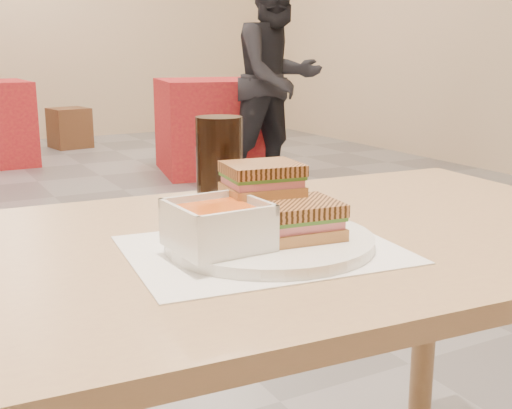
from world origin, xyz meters
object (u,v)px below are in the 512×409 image
plate (269,241)px  bg_chair_1l (204,146)px  bg_table_1 (214,126)px  bg_chair_1r (210,133)px  main_table (278,304)px  bg_chair_2r (70,128)px  patron_b (277,79)px  cola_glass (219,166)px  panini_lower (296,220)px  soup_bowl (218,227)px

plate → bg_chair_1l: 4.58m
bg_table_1 → bg_chair_1r: bg_table_1 is taller
main_table → bg_chair_1r: bearing=66.6°
bg_chair_1l → main_table: bearing=-112.6°
bg_chair_2r → patron_b: 2.94m
cola_glass → patron_b: size_ratio=0.10×
bg_chair_1r → cola_glass: bearing=-114.4°
bg_table_1 → patron_b: size_ratio=0.64×
main_table → panini_lower: panini_lower is taller
cola_glass → bg_table_1: size_ratio=0.16×
plate → soup_bowl: 0.10m
cola_glass → soup_bowl: bearing=-116.1°
main_table → patron_b: 3.93m
main_table → panini_lower: (-0.02, -0.08, 0.16)m
cola_glass → patron_b: bearing=58.1°
plate → patron_b: bearing=59.5°
plate → bg_table_1: (1.87, 4.22, -0.38)m
cola_glass → bg_chair_2r: bearing=79.6°
bg_chair_1l → patron_b: (0.26, -0.75, 0.57)m
plate → bg_chair_2r: 6.29m
bg_table_1 → bg_chair_1l: 0.19m
panini_lower → bg_table_1: 4.64m
main_table → plate: size_ratio=4.17×
soup_bowl → bg_chair_2r: 6.33m
main_table → bg_chair_2r: bearing=80.1°
main_table → patron_b: size_ratio=0.77×
main_table → patron_b: bearing=59.6°
panini_lower → bg_chair_2r: panini_lower is taller
patron_b → main_table: bearing=-120.4°
patron_b → bg_chair_1l: bearing=109.4°
main_table → cola_glass: (-0.03, 0.15, 0.20)m
panini_lower → patron_b: (2.00, 3.46, 0.01)m
bg_chair_1r → patron_b: size_ratio=0.32×
panini_lower → bg_chair_1l: (1.74, 4.21, -0.56)m
main_table → bg_table_1: (1.83, 4.17, -0.25)m
main_table → plate: bearing=-131.4°
bg_chair_1r → bg_chair_2r: size_ratio=1.22×
bg_chair_1l → patron_b: size_ratio=0.29×
patron_b → cola_glass: bearing=-121.9°
bg_chair_1r → bg_chair_2r: (-0.99, 1.36, -0.04)m
panini_lower → bg_chair_2r: size_ratio=0.30×
bg_chair_1l → soup_bowl: bearing=-113.8°
panini_lower → bg_chair_1l: 4.59m
main_table → bg_chair_1l: 4.50m
soup_bowl → bg_chair_2r: size_ratio=0.29×
panini_lower → bg_chair_1r: 5.29m
bg_table_1 → bg_chair_2r: size_ratio=2.44×
plate → patron_b: size_ratio=0.19×
bg_chair_1r → patron_b: bearing=-93.3°
bg_chair_1l → bg_chair_1r: bearing=61.1°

